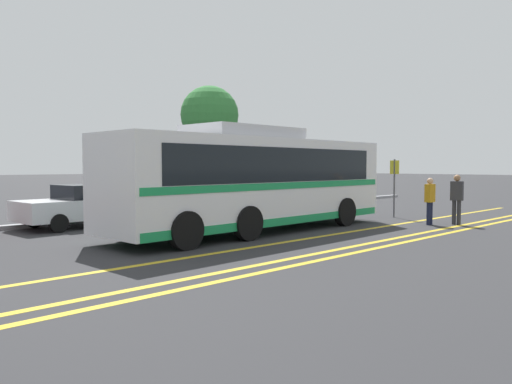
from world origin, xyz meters
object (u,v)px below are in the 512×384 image
parked_car_1 (85,205)px  tree_0 (210,115)px  pedestrian_0 (457,196)px  bus_stop_sign (394,181)px  parked_car_2 (211,199)px  pedestrian_1 (430,198)px  transit_bus (256,179)px

parked_car_1 → tree_0: tree_0 is taller
pedestrian_0 → bus_stop_sign: 3.02m
parked_car_2 → pedestrian_1: size_ratio=2.42×
parked_car_2 → bus_stop_sign: bus_stop_sign is taller
pedestrian_0 → tree_0: size_ratio=0.28×
pedestrian_0 → tree_0: tree_0 is taller
pedestrian_0 → pedestrian_1: pedestrian_0 is taller
pedestrian_0 → transit_bus: bearing=49.8°
transit_bus → pedestrian_1: bearing=60.4°
transit_bus → tree_0: bearing=147.1°
pedestrian_1 → parked_car_2: bearing=-66.6°
parked_car_1 → tree_0: bearing=-68.1°
parked_car_1 → pedestrian_0: bearing=-135.9°
bus_stop_sign → tree_0: size_ratio=0.37×
transit_bus → bus_stop_sign: 7.22m
transit_bus → bus_stop_sign: size_ratio=4.56×
pedestrian_0 → bus_stop_sign: bearing=-23.0°
pedestrian_1 → pedestrian_0: bearing=137.1°
transit_bus → pedestrian_1: 6.58m
transit_bus → parked_car_1: size_ratio=2.36×
pedestrian_0 → pedestrian_1: size_ratio=1.07×
parked_car_1 → pedestrian_0: pedestrian_0 is taller
pedestrian_0 → pedestrian_1: (-0.74, 0.66, -0.07)m
pedestrian_1 → tree_0: bearing=-91.5°
transit_bus → parked_car_1: bearing=-148.9°
transit_bus → pedestrian_0: transit_bus is taller
transit_bus → parked_car_2: bearing=154.9°
transit_bus → parked_car_1: 6.25m
bus_stop_sign → pedestrian_1: bearing=-33.3°
pedestrian_1 → bus_stop_sign: (1.39, 2.25, 0.55)m
parked_car_2 → tree_0: bearing=138.2°
parked_car_2 → pedestrian_0: size_ratio=2.26×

